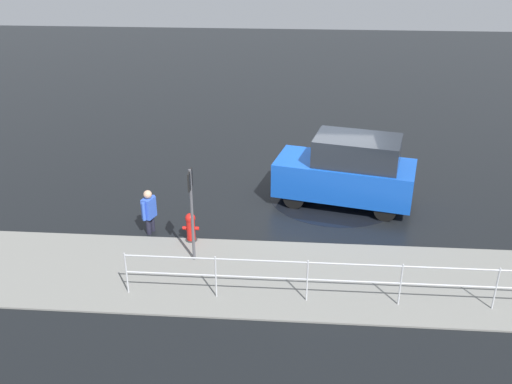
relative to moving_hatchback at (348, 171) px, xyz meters
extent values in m
plane|color=black|center=(0.41, -0.16, -1.03)|extent=(60.00, 60.00, 0.00)
cube|color=slate|center=(0.41, 4.04, -1.01)|extent=(24.00, 3.20, 0.04)
cube|color=blue|center=(0.09, -0.02, -0.23)|extent=(4.18, 2.53, 0.99)
cube|color=#1E232B|center=(-0.22, 0.05, 0.65)|extent=(2.62, 1.98, 0.77)
cylinder|color=black|center=(1.50, 0.39, -0.73)|extent=(0.63, 0.35, 0.60)
cylinder|color=black|center=(1.18, -1.00, -0.73)|extent=(0.63, 0.35, 0.60)
cylinder|color=black|center=(-1.01, 0.97, -0.73)|extent=(0.63, 0.35, 0.60)
cylinder|color=black|center=(-1.33, -0.43, -0.73)|extent=(0.63, 0.35, 0.60)
cylinder|color=red|center=(4.11, 2.53, -0.72)|extent=(0.22, 0.22, 0.62)
sphere|color=red|center=(4.11, 2.53, -0.35)|extent=(0.26, 0.26, 0.26)
cylinder|color=red|center=(3.95, 2.53, -0.64)|extent=(0.10, 0.09, 0.09)
cylinder|color=red|center=(4.27, 2.53, -0.64)|extent=(0.10, 0.09, 0.09)
cylinder|color=#2D2D2D|center=(4.11, 2.53, -1.00)|extent=(0.31, 0.31, 0.06)
cube|color=blue|center=(5.27, 2.13, -0.30)|extent=(0.34, 0.42, 0.55)
sphere|color=tan|center=(5.27, 2.13, 0.08)|extent=(0.22, 0.22, 0.22)
cylinder|color=#1E1E2D|center=(5.24, 2.05, -0.80)|extent=(0.13, 0.13, 0.45)
cylinder|color=#1E1E2D|center=(5.29, 2.22, -0.80)|extent=(0.13, 0.13, 0.45)
cylinder|color=blue|center=(5.19, 1.90, -0.30)|extent=(0.09, 0.09, 0.50)
cylinder|color=blue|center=(5.34, 2.36, -0.30)|extent=(0.09, 0.09, 0.50)
cylinder|color=#B7BABF|center=(-2.75, 4.91, -0.50)|extent=(0.04, 0.04, 1.05)
cylinder|color=#B7BABF|center=(-0.79, 4.91, -0.50)|extent=(0.04, 0.04, 1.05)
cylinder|color=#B7BABF|center=(1.17, 4.91, -0.50)|extent=(0.04, 0.04, 1.05)
cylinder|color=#B7BABF|center=(3.13, 4.91, -0.50)|extent=(0.04, 0.04, 1.05)
cylinder|color=#B7BABF|center=(5.09, 4.91, -0.50)|extent=(0.04, 0.04, 1.05)
cylinder|color=#B7BABF|center=(0.19, 4.91, -0.03)|extent=(9.80, 0.04, 0.04)
cylinder|color=#B7BABF|center=(0.19, 4.91, -0.45)|extent=(9.80, 0.04, 0.04)
cylinder|color=#4C4C51|center=(3.87, 3.43, 0.17)|extent=(0.07, 0.07, 2.40)
cube|color=black|center=(3.87, 3.43, 1.12)|extent=(0.04, 0.44, 0.44)
cylinder|color=black|center=(0.28, -0.45, -1.02)|extent=(3.97, 3.97, 0.01)
camera|label=1|loc=(1.50, 15.11, 6.41)|focal=40.00mm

